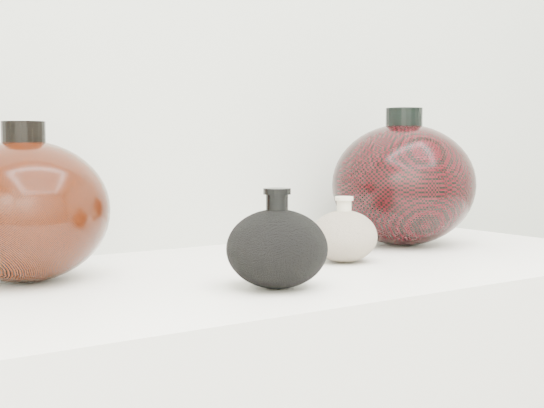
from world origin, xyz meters
TOP-DOWN VIEW (x-y plane):
  - black_gourd_vase at (-0.07, 0.83)m, footprint 0.15×0.15m
  - cream_gourd_vase at (0.13, 0.94)m, footprint 0.11×0.11m
  - left_round_pot at (-0.30, 1.04)m, footprint 0.23×0.23m
  - right_round_pot at (0.33, 1.03)m, footprint 0.32×0.32m

SIDE VIEW (x-z plane):
  - cream_gourd_vase at x=0.13m, z-range 0.89..0.99m
  - black_gourd_vase at x=-0.07m, z-range 0.89..1.01m
  - left_round_pot at x=-0.30m, z-range 0.89..1.09m
  - right_round_pot at x=0.33m, z-range 0.89..1.12m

